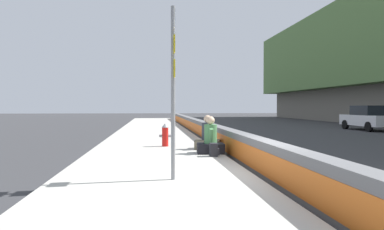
{
  "coord_description": "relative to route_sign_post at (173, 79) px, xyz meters",
  "views": [
    {
      "loc": [
        -8.6,
        2.73,
        1.67
      ],
      "look_at": [
        8.84,
        0.9,
        1.26
      ],
      "focal_mm": 35.85,
      "sensor_mm": 36.0,
      "label": 1
    }
  ],
  "objects": [
    {
      "name": "fire_hydrant",
      "position": [
        6.6,
        -0.06,
        -1.65
      ],
      "size": [
        0.26,
        0.46,
        0.88
      ],
      "color": "red",
      "rests_on": "sidewalk_strip"
    },
    {
      "name": "seated_person_foreground",
      "position": [
        4.31,
        -1.45,
        -1.72
      ],
      "size": [
        0.78,
        0.9,
        1.2
      ],
      "color": "black",
      "rests_on": "sidewalk_strip"
    },
    {
      "name": "parked_car_fourth",
      "position": [
        16.91,
        -14.36,
        -1.37
      ],
      "size": [
        4.54,
        2.04,
        1.71
      ],
      "color": "silver",
      "rests_on": "ground_plane"
    },
    {
      "name": "jersey_barrier",
      "position": [
        0.65,
        -2.28,
        -1.81
      ],
      "size": [
        76.0,
        0.45,
        0.85
      ],
      "color": "slate",
      "rests_on": "ground_plane"
    },
    {
      "name": "backpack",
      "position": [
        3.55,
        -1.43,
        -1.9
      ],
      "size": [
        0.32,
        0.28,
        0.4
      ],
      "color": "#232328",
      "rests_on": "sidewalk_strip"
    },
    {
      "name": "ground_plane",
      "position": [
        0.65,
        -2.28,
        -2.23
      ],
      "size": [
        160.0,
        160.0,
        0.0
      ],
      "primitive_type": "plane",
      "color": "#353538",
      "rests_on": "ground"
    },
    {
      "name": "sidewalk_strip",
      "position": [
        0.65,
        0.37,
        -2.16
      ],
      "size": [
        80.0,
        4.4,
        0.14
      ],
      "primitive_type": "cube",
      "color": "#B5B2A8",
      "rests_on": "ground_plane"
    },
    {
      "name": "seated_person_middle",
      "position": [
        5.58,
        -1.53,
        -1.72
      ],
      "size": [
        0.92,
        1.02,
        1.21
      ],
      "color": "#706651",
      "rests_on": "sidewalk_strip"
    },
    {
      "name": "route_sign_post",
      "position": [
        0.0,
        0.0,
        0.0
      ],
      "size": [
        0.44,
        0.09,
        3.6
      ],
      "color": "gray",
      "rests_on": "sidewalk_strip"
    }
  ]
}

